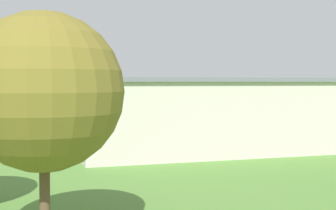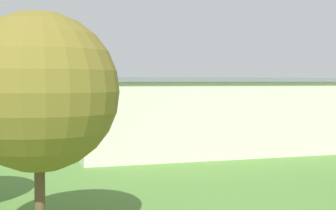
# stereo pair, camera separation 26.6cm
# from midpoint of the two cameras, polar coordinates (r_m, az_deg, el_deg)

# --- Properties ---
(ground_plane) EXTENTS (400.00, 400.00, 0.00)m
(ground_plane) POSITION_cam_midpoint_polar(r_m,az_deg,el_deg) (78.48, -2.42, -1.96)
(ground_plane) COLOR #568438
(hangar) EXTENTS (29.35, 14.60, 6.66)m
(hangar) POSITION_cam_midpoint_polar(r_m,az_deg,el_deg) (47.29, 6.66, -0.95)
(hangar) COLOR beige
(hangar) RESTS_ON ground_plane
(biplane) EXTENTS (7.31, 9.02, 3.90)m
(biplane) POSITION_cam_midpoint_polar(r_m,az_deg,el_deg) (81.25, -0.85, 1.13)
(biplane) COLOR silver
(car_orange) EXTENTS (2.30, 4.50, 1.60)m
(car_orange) POSITION_cam_midpoint_polar(r_m,az_deg,el_deg) (65.51, 11.51, -2.19)
(car_orange) COLOR orange
(car_orange) RESTS_ON ground_plane
(car_silver) EXTENTS (2.03, 4.00, 1.70)m
(car_silver) POSITION_cam_midpoint_polar(r_m,az_deg,el_deg) (58.63, -8.92, -2.69)
(car_silver) COLOR #B7B7BC
(car_silver) RESTS_ON ground_plane
(car_green) EXTENTS (2.27, 4.68, 1.63)m
(car_green) POSITION_cam_midpoint_polar(r_m,az_deg,el_deg) (57.42, -15.48, -2.89)
(car_green) COLOR #1E6B38
(car_green) RESTS_ON ground_plane
(person_near_hangar_door) EXTENTS (0.43, 0.43, 1.67)m
(person_near_hangar_door) POSITION_cam_midpoint_polar(r_m,az_deg,el_deg) (67.45, 5.15, -2.01)
(person_near_hangar_door) COLOR #72338C
(person_near_hangar_door) RESTS_ON ground_plane
(person_crossing_taxiway) EXTENTS (0.45, 0.45, 1.67)m
(person_crossing_taxiway) POSITION_cam_midpoint_polar(r_m,az_deg,el_deg) (68.52, 6.82, -1.95)
(person_crossing_taxiway) COLOR beige
(person_crossing_taxiway) RESTS_ON ground_plane
(person_watching_takeoff) EXTENTS (0.53, 0.53, 1.64)m
(person_watching_takeoff) POSITION_cam_midpoint_polar(r_m,az_deg,el_deg) (62.00, -13.45, -2.50)
(person_watching_takeoff) COLOR beige
(person_watching_takeoff) RESTS_ON ground_plane
(person_by_parked_cars) EXTENTS (0.51, 0.51, 1.61)m
(person_by_parked_cars) POSITION_cam_midpoint_polar(r_m,az_deg,el_deg) (70.44, 10.24, -1.88)
(person_by_parked_cars) COLOR #3F3F47
(person_by_parked_cars) RESTS_ON ground_plane
(person_beside_truck) EXTENTS (0.49, 0.49, 1.64)m
(person_beside_truck) POSITION_cam_midpoint_polar(r_m,az_deg,el_deg) (61.57, -5.91, -2.47)
(person_beside_truck) COLOR navy
(person_beside_truck) RESTS_ON ground_plane
(tree_by_windsock) EXTENTS (6.17, 6.17, 9.01)m
(tree_by_windsock) POSITION_cam_midpoint_polar(r_m,az_deg,el_deg) (19.55, -14.26, 1.47)
(tree_by_windsock) COLOR brown
(tree_by_windsock) RESTS_ON ground_plane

